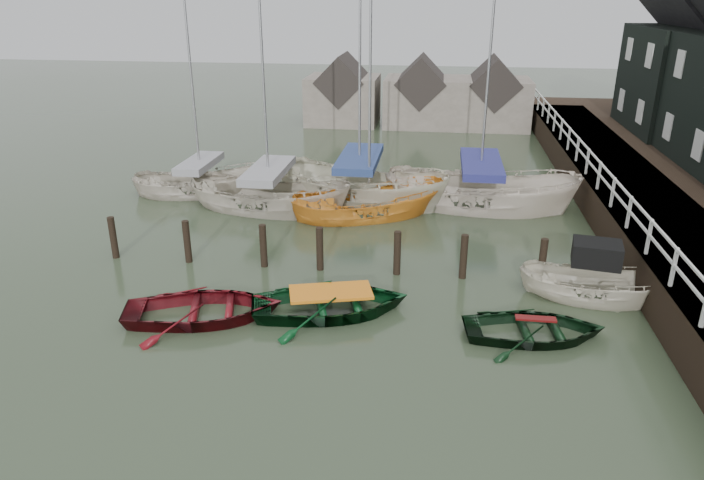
# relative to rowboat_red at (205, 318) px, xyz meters

# --- Properties ---
(ground) EXTENTS (120.00, 120.00, 0.00)m
(ground) POSITION_rel_rowboat_red_xyz_m (3.68, 0.52, 0.00)
(ground) COLOR #2C3823
(ground) RESTS_ON ground
(pier) EXTENTS (3.04, 32.00, 2.70)m
(pier) POSITION_rel_rowboat_red_xyz_m (13.15, 10.52, 0.71)
(pier) COLOR black
(pier) RESTS_ON ground
(mooring_pilings) EXTENTS (13.72, 0.22, 1.80)m
(mooring_pilings) POSITION_rel_rowboat_red_xyz_m (2.56, 3.52, 0.50)
(mooring_pilings) COLOR black
(mooring_pilings) RESTS_ON ground
(far_sheds) EXTENTS (14.00, 4.08, 4.39)m
(far_sheds) POSITION_rel_rowboat_red_xyz_m (4.51, 26.52, 1.86)
(far_sheds) COLOR #665B51
(far_sheds) RESTS_ON ground
(rowboat_red) EXTENTS (4.74, 3.91, 0.85)m
(rowboat_red) POSITION_rel_rowboat_red_xyz_m (0.00, 0.00, 0.00)
(rowboat_red) COLOR #570C12
(rowboat_red) RESTS_ON ground
(rowboat_green) EXTENTS (4.90, 4.06, 0.88)m
(rowboat_green) POSITION_rel_rowboat_red_xyz_m (3.29, 0.78, 0.00)
(rowboat_green) COLOR black
(rowboat_green) RESTS_ON ground
(rowboat_dkgreen) EXTENTS (3.80, 2.92, 0.73)m
(rowboat_dkgreen) POSITION_rel_rowboat_red_xyz_m (8.58, 0.22, 0.00)
(rowboat_dkgreen) COLOR black
(rowboat_dkgreen) RESTS_ON ground
(motorboat) EXTENTS (4.29, 2.19, 2.45)m
(motorboat) POSITION_rel_rowboat_red_xyz_m (10.48, 2.60, 0.10)
(motorboat) COLOR beige
(motorboat) RESTS_ON ground
(sailboat_a) EXTENTS (7.20, 3.76, 12.28)m
(sailboat_a) POSITION_rel_rowboat_red_xyz_m (-0.60, 8.98, 0.06)
(sailboat_a) COLOR beige
(sailboat_a) RESTS_ON ground
(sailboat_b) EXTENTS (8.36, 5.48, 11.55)m
(sailboat_b) POSITION_rel_rowboat_red_xyz_m (2.80, 10.55, 0.06)
(sailboat_b) COLOR beige
(sailboat_b) RESTS_ON ground
(sailboat_c) EXTENTS (6.54, 4.49, 10.04)m
(sailboat_c) POSITION_rel_rowboat_red_xyz_m (3.40, 8.77, 0.01)
(sailboat_c) COLOR orange
(sailboat_c) RESTS_ON ground
(sailboat_d) EXTENTS (8.07, 3.98, 11.73)m
(sailboat_d) POSITION_rel_rowboat_red_xyz_m (7.67, 10.44, 0.06)
(sailboat_d) COLOR beige
(sailboat_d) RESTS_ON ground
(sailboat_e) EXTENTS (6.06, 3.57, 10.48)m
(sailboat_e) POSITION_rel_rowboat_red_xyz_m (-4.02, 10.57, 0.07)
(sailboat_e) COLOR beige
(sailboat_e) RESTS_ON ground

